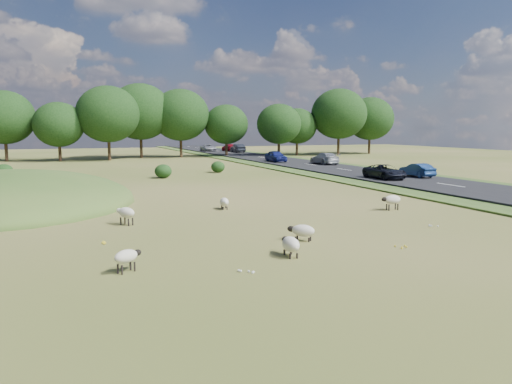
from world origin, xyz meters
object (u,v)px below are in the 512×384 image
Objects in this scene: car_4 at (324,158)px; car_5 at (417,170)px; sheep_1 at (127,256)px; car_1 at (208,148)px; car_0 at (238,148)px; sheep_0 at (126,213)px; car_3 at (385,172)px; car_6 at (229,148)px; sheep_5 at (302,231)px; sheep_2 at (290,244)px; car_2 at (276,156)px; sheep_3 at (224,202)px; sheep_4 at (392,200)px.

car_4 reaches higher than car_5.
car_1 is (24.70, 77.95, 0.39)m from sheep_1.
car_0 is 1.21× the size of car_5.
car_3 reaches higher than sheep_0.
car_6 is (0.00, 5.19, -0.07)m from car_0.
sheep_5 is at bearing 59.84° from car_4.
car_2 is (18.85, 44.88, 0.53)m from sheep_2.
car_6 is at bearing -12.11° from sheep_2.
car_0 reaches higher than car_2.
car_3 is (17.85, 9.44, 0.45)m from sheep_3.
sheep_5 is at bearing -133.08° from car_3.
car_4 is 1.04× the size of car_6.
car_0 is 0.97× the size of car_6.
car_4 reaches higher than sheep_1.
sheep_5 is at bearing 41.77° from car_5.
sheep_4 is at bearing -103.44° from car_2.
car_2 is 32.01m from car_6.
car_1 reaches higher than sheep_1.
car_2 reaches higher than car_6.
sheep_0 is at bearing -0.50° from sheep_4.
car_4 is (12.76, 31.08, 0.35)m from sheep_4.
sheep_5 is 0.24× the size of car_6.
sheep_5 is 0.23× the size of car_1.
car_1 reaches higher than sheep_2.
sheep_2 is 44.63m from car_4.
car_3 is (24.70, 20.55, 0.34)m from sheep_1.
car_4 is at bearing -84.52° from car_1.
car_3 is (18.85, 20.64, 0.40)m from sheep_2.
car_0 is (12.76, 64.10, 0.39)m from sheep_4.
sheep_1 is at bearing 53.39° from car_4.
sheep_0 is at bearing 66.40° from car_0.
sheep_3 is 0.26× the size of car_0.
car_2 is at bearing -90.00° from car_1.
car_5 reaches higher than sheep_5.
car_4 is (0.00, -33.02, -0.04)m from car_0.
sheep_1 is at bearing 28.16° from sheep_4.
car_5 is 55.67m from car_6.
car_1 is at bearing 41.16° from sheep_1.
car_5 is (27.57, 12.63, 0.26)m from sheep_0.
car_0 is at bearing -90.00° from car_4.
sheep_3 is 64.05m from car_0.
sheep_5 is 0.30× the size of car_5.
sheep_0 is at bearing 52.31° from sheep_1.
sheep_0 is at bearing 34.84° from sheep_2.
car_6 is at bearing -19.99° from car_1.
sheep_5 is 0.26× the size of car_2.
sheep_0 is 73.62m from car_1.
sheep_4 is at bearing -126.13° from sheep_0.
car_1 is at bearing -84.52° from car_4.
car_2 is at bearing -80.96° from car_5.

